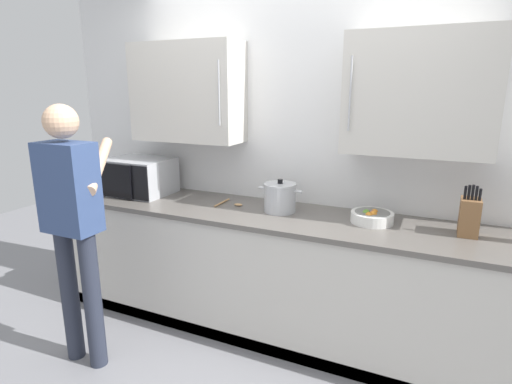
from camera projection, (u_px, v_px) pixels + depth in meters
name	position (u px, v px, depth m)	size (l,w,h in m)	color
back_wall_tiled	(296.00, 137.00, 3.03)	(4.08, 0.44, 2.57)	white
counter_unit	(278.00, 273.00, 2.98)	(3.56, 0.69, 0.91)	beige
microwave_oven	(136.00, 176.00, 3.39)	(0.52, 0.44, 0.29)	#B7BABF
wooden_spoon	(230.00, 204.00, 3.08)	(0.18, 0.22, 0.02)	tan
fruit_bowl	(372.00, 217.00, 2.67)	(0.27, 0.27, 0.09)	white
knife_block	(469.00, 216.00, 2.42)	(0.11, 0.15, 0.31)	brown
stock_pot	(280.00, 197.00, 2.90)	(0.32, 0.23, 0.23)	#B7BABF
person_figure	(72.00, 215.00, 2.51)	(0.44, 0.60, 1.67)	#282D3D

